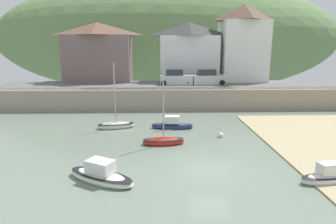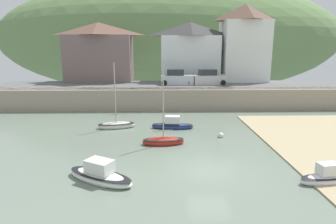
{
  "view_description": "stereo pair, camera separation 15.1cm",
  "coord_description": "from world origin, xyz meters",
  "px_view_note": "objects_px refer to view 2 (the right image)",
  "views": [
    {
      "loc": [
        -2.97,
        -15.63,
        7.01
      ],
      "look_at": [
        -2.34,
        5.84,
        2.16
      ],
      "focal_mm": 30.5,
      "sensor_mm": 36.0,
      "label": 1
    },
    {
      "loc": [
        -2.82,
        -15.64,
        7.01
      ],
      "look_at": [
        -2.34,
        5.84,
        2.16
      ],
      "focal_mm": 30.5,
      "sensor_mm": 36.0,
      "label": 2
    }
  ],
  "objects_px": {
    "waterfront_building_left": "(99,52)",
    "sailboat_blue_trim": "(327,177)",
    "sailboat_white_hull": "(100,175)",
    "parked_car_by_wall": "(209,78)",
    "rowboat_small_beached": "(116,125)",
    "parked_car_near_slipway": "(177,78)",
    "waterfront_building_right": "(244,43)",
    "mooring_buoy": "(221,135)",
    "sailboat_tall_mast": "(172,125)",
    "waterfront_building_centre": "(190,51)",
    "motorboat_with_cabin": "(163,141)"
  },
  "relations": [
    {
      "from": "rowboat_small_beached",
      "to": "mooring_buoy",
      "type": "bearing_deg",
      "value": -30.63
    },
    {
      "from": "parked_car_near_slipway",
      "to": "sailboat_white_hull",
      "type": "bearing_deg",
      "value": -101.12
    },
    {
      "from": "waterfront_building_right",
      "to": "parked_car_near_slipway",
      "type": "bearing_deg",
      "value": -154.93
    },
    {
      "from": "waterfront_building_right",
      "to": "sailboat_tall_mast",
      "type": "xyz_separation_m",
      "value": [
        -10.63,
        -16.36,
        -7.41
      ]
    },
    {
      "from": "waterfront_building_left",
      "to": "sailboat_blue_trim",
      "type": "height_order",
      "value": "waterfront_building_left"
    },
    {
      "from": "waterfront_building_centre",
      "to": "parked_car_near_slipway",
      "type": "distance_m",
      "value": 5.95
    },
    {
      "from": "sailboat_white_hull",
      "to": "parked_car_near_slipway",
      "type": "relative_size",
      "value": 1.02
    },
    {
      "from": "sailboat_blue_trim",
      "to": "mooring_buoy",
      "type": "bearing_deg",
      "value": 108.02
    },
    {
      "from": "parked_car_near_slipway",
      "to": "waterfront_building_right",
      "type": "bearing_deg",
      "value": 27.42
    },
    {
      "from": "sailboat_tall_mast",
      "to": "sailboat_blue_trim",
      "type": "bearing_deg",
      "value": -49.18
    },
    {
      "from": "motorboat_with_cabin",
      "to": "parked_car_near_slipway",
      "type": "relative_size",
      "value": 1.51
    },
    {
      "from": "waterfront_building_right",
      "to": "mooring_buoy",
      "type": "bearing_deg",
      "value": -109.72
    },
    {
      "from": "motorboat_with_cabin",
      "to": "parked_car_near_slipway",
      "type": "bearing_deg",
      "value": 78.4
    },
    {
      "from": "waterfront_building_centre",
      "to": "parked_car_by_wall",
      "type": "xyz_separation_m",
      "value": [
        2.04,
        -4.5,
        -3.31
      ]
    },
    {
      "from": "sailboat_tall_mast",
      "to": "parked_car_by_wall",
      "type": "distance_m",
      "value": 13.23
    },
    {
      "from": "sailboat_white_hull",
      "to": "parked_car_by_wall",
      "type": "height_order",
      "value": "parked_car_by_wall"
    },
    {
      "from": "sailboat_white_hull",
      "to": "rowboat_small_beached",
      "type": "height_order",
      "value": "rowboat_small_beached"
    },
    {
      "from": "sailboat_white_hull",
      "to": "parked_car_by_wall",
      "type": "distance_m",
      "value": 24.14
    },
    {
      "from": "waterfront_building_left",
      "to": "waterfront_building_centre",
      "type": "xyz_separation_m",
      "value": [
        12.67,
        0.0,
        0.05
      ]
    },
    {
      "from": "parked_car_near_slipway",
      "to": "parked_car_by_wall",
      "type": "height_order",
      "value": "same"
    },
    {
      "from": "waterfront_building_right",
      "to": "rowboat_small_beached",
      "type": "bearing_deg",
      "value": -134.07
    },
    {
      "from": "sailboat_white_hull",
      "to": "sailboat_tall_mast",
      "type": "xyz_separation_m",
      "value": [
        4.28,
        10.2,
        -0.02
      ]
    },
    {
      "from": "motorboat_with_cabin",
      "to": "sailboat_blue_trim",
      "type": "height_order",
      "value": "motorboat_with_cabin"
    },
    {
      "from": "mooring_buoy",
      "to": "rowboat_small_beached",
      "type": "bearing_deg",
      "value": 161.66
    },
    {
      "from": "waterfront_building_left",
      "to": "waterfront_building_right",
      "type": "xyz_separation_m",
      "value": [
        20.24,
        0.0,
        1.25
      ]
    },
    {
      "from": "sailboat_white_hull",
      "to": "sailboat_tall_mast",
      "type": "relative_size",
      "value": 1.12
    },
    {
      "from": "waterfront_building_right",
      "to": "parked_car_by_wall",
      "type": "height_order",
      "value": "waterfront_building_right"
    },
    {
      "from": "sailboat_blue_trim",
      "to": "rowboat_small_beached",
      "type": "height_order",
      "value": "rowboat_small_beached"
    },
    {
      "from": "motorboat_with_cabin",
      "to": "parked_car_by_wall",
      "type": "relative_size",
      "value": 1.48
    },
    {
      "from": "waterfront_building_centre",
      "to": "mooring_buoy",
      "type": "xyz_separation_m",
      "value": [
        0.73,
        -19.07,
        -6.37
      ]
    },
    {
      "from": "waterfront_building_right",
      "to": "motorboat_with_cabin",
      "type": "distance_m",
      "value": 24.76
    },
    {
      "from": "mooring_buoy",
      "to": "sailboat_white_hull",
      "type": "bearing_deg",
      "value": -137.14
    },
    {
      "from": "waterfront_building_right",
      "to": "sailboat_blue_trim",
      "type": "xyz_separation_m",
      "value": [
        -2.81,
        -27.07,
        -7.42
      ]
    },
    {
      "from": "rowboat_small_beached",
      "to": "sailboat_tall_mast",
      "type": "relative_size",
      "value": 1.57
    },
    {
      "from": "waterfront_building_left",
      "to": "sailboat_white_hull",
      "type": "bearing_deg",
      "value": -78.64
    },
    {
      "from": "motorboat_with_cabin",
      "to": "parked_car_by_wall",
      "type": "xyz_separation_m",
      "value": [
        5.93,
        16.14,
        2.94
      ]
    },
    {
      "from": "waterfront_building_centre",
      "to": "waterfront_building_right",
      "type": "distance_m",
      "value": 7.67
    },
    {
      "from": "parked_car_near_slipway",
      "to": "sailboat_tall_mast",
      "type": "bearing_deg",
      "value": -92.5
    },
    {
      "from": "parked_car_near_slipway",
      "to": "mooring_buoy",
      "type": "bearing_deg",
      "value": -76.84
    },
    {
      "from": "waterfront_building_left",
      "to": "mooring_buoy",
      "type": "xyz_separation_m",
      "value": [
        13.4,
        -19.07,
        -6.32
      ]
    },
    {
      "from": "motorboat_with_cabin",
      "to": "mooring_buoy",
      "type": "distance_m",
      "value": 4.88
    },
    {
      "from": "rowboat_small_beached",
      "to": "parked_car_near_slipway",
      "type": "relative_size",
      "value": 1.43
    },
    {
      "from": "waterfront_building_right",
      "to": "sailboat_blue_trim",
      "type": "relative_size",
      "value": 3.24
    },
    {
      "from": "sailboat_white_hull",
      "to": "parked_car_near_slipway",
      "type": "bearing_deg",
      "value": 105.7
    },
    {
      "from": "waterfront_building_left",
      "to": "sailboat_tall_mast",
      "type": "bearing_deg",
      "value": -59.56
    },
    {
      "from": "waterfront_building_left",
      "to": "motorboat_with_cabin",
      "type": "xyz_separation_m",
      "value": [
        8.78,
        -20.64,
        -6.2
      ]
    },
    {
      "from": "waterfront_building_right",
      "to": "sailboat_tall_mast",
      "type": "distance_m",
      "value": 20.87
    },
    {
      "from": "sailboat_white_hull",
      "to": "sailboat_tall_mast",
      "type": "distance_m",
      "value": 11.06
    },
    {
      "from": "motorboat_with_cabin",
      "to": "parked_car_near_slipway",
      "type": "height_order",
      "value": "motorboat_with_cabin"
    },
    {
      "from": "waterfront_building_centre",
      "to": "sailboat_blue_trim",
      "type": "relative_size",
      "value": 2.6
    }
  ]
}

